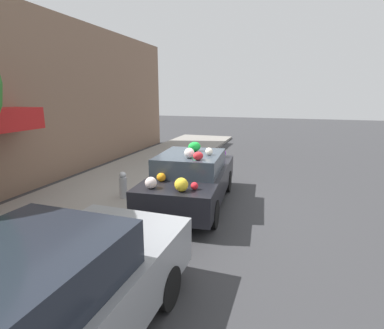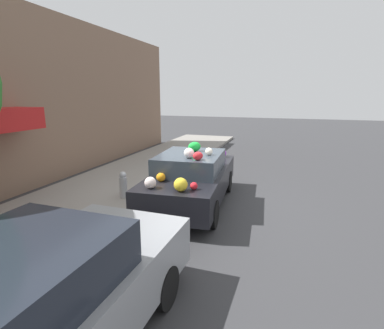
# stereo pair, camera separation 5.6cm
# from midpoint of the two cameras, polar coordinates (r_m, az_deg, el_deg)

# --- Properties ---
(ground_plane) EXTENTS (60.00, 60.00, 0.00)m
(ground_plane) POSITION_cam_midpoint_polar(r_m,az_deg,el_deg) (7.88, -0.40, -7.46)
(ground_plane) COLOR #38383A
(sidewalk_curb) EXTENTS (24.00, 3.20, 0.13)m
(sidewalk_curb) POSITION_cam_midpoint_polar(r_m,az_deg,el_deg) (9.04, -16.89, -4.86)
(sidewalk_curb) COLOR gray
(sidewalk_curb) RESTS_ON ground
(building_facade) EXTENTS (18.00, 1.20, 5.29)m
(building_facade) POSITION_cam_midpoint_polar(r_m,az_deg,el_deg) (10.01, -28.94, 10.71)
(building_facade) COLOR #846651
(building_facade) RESTS_ON ground
(fire_hydrant) EXTENTS (0.20, 0.20, 0.70)m
(fire_hydrant) POSITION_cam_midpoint_polar(r_m,az_deg,el_deg) (8.05, -12.77, -3.78)
(fire_hydrant) COLOR #B2B2B7
(fire_hydrant) RESTS_ON sidewalk_curb
(art_car) EXTENTS (4.19, 1.98, 1.61)m
(art_car) POSITION_cam_midpoint_polar(r_m,az_deg,el_deg) (7.59, 0.15, -2.53)
(art_car) COLOR black
(art_car) RESTS_ON ground
(parked_car_plain) EXTENTS (4.17, 1.86, 1.47)m
(parked_car_plain) POSITION_cam_midpoint_polar(r_m,az_deg,el_deg) (3.59, -27.77, -23.21)
(parked_car_plain) COLOR gray
(parked_car_plain) RESTS_ON ground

